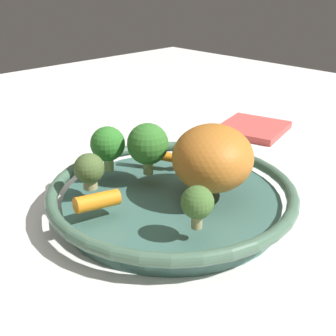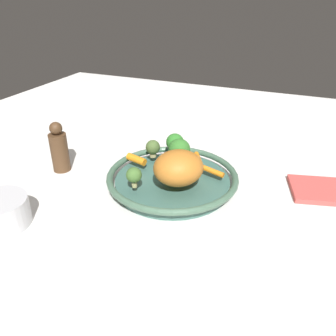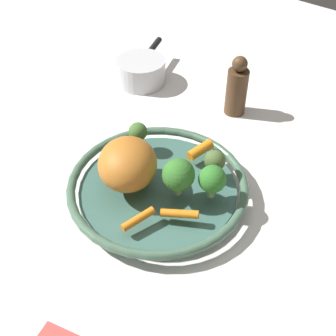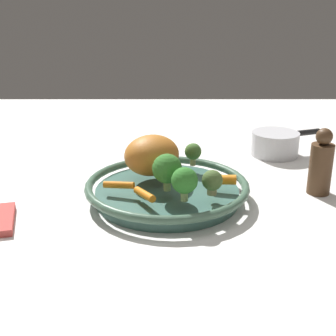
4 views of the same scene
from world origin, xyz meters
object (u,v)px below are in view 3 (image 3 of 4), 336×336
at_px(serving_bowl, 158,188).
at_px(broccoli_floret_small, 212,179).
at_px(baby_carrot_left, 138,219).
at_px(broccoli_floret_mid, 138,132).
at_px(baby_carrot_center, 180,214).
at_px(baby_carrot_right, 200,150).
at_px(roast_chicken_piece, 127,164).
at_px(pepper_mill, 237,88).
at_px(broccoli_floret_edge, 180,174).
at_px(saucepan, 141,71).
at_px(broccoli_floret_large, 215,161).

height_order(serving_bowl, broccoli_floret_small, broccoli_floret_small).
bearing_deg(broccoli_floret_small, baby_carrot_left, -25.54).
bearing_deg(broccoli_floret_mid, baby_carrot_center, 61.02).
height_order(baby_carrot_right, baby_carrot_left, baby_carrot_right).
relative_size(serving_bowl, baby_carrot_left, 5.42).
relative_size(baby_carrot_center, broccoli_floret_mid, 1.27).
height_order(baby_carrot_center, broccoli_floret_mid, broccoli_floret_mid).
xyz_separation_m(baby_carrot_center, baby_carrot_left, (0.05, -0.05, -0.00)).
distance_m(roast_chicken_piece, pepper_mill, 0.37).
bearing_deg(broccoli_floret_mid, broccoli_floret_edge, 69.68).
xyz_separation_m(baby_carrot_center, broccoli_floret_mid, (-0.10, -0.19, 0.02)).
distance_m(baby_carrot_left, broccoli_floret_edge, 0.11).
xyz_separation_m(serving_bowl, broccoli_floret_small, (-0.03, 0.10, 0.06)).
bearing_deg(baby_carrot_left, pepper_mill, -170.41).
distance_m(baby_carrot_center, baby_carrot_left, 0.07).
height_order(broccoli_floret_mid, saucepan, broccoli_floret_mid).
bearing_deg(roast_chicken_piece, broccoli_floret_large, 137.11).
bearing_deg(broccoli_floret_large, roast_chicken_piece, -42.89).
bearing_deg(pepper_mill, broccoli_floret_edge, 14.41).
height_order(baby_carrot_right, saucepan, same).
bearing_deg(baby_carrot_center, saucepan, -131.34).
distance_m(broccoli_floret_large, saucepan, 0.43).
height_order(broccoli_floret_edge, broccoli_floret_small, broccoli_floret_edge).
bearing_deg(saucepan, baby_carrot_center, 48.66).
bearing_deg(baby_carrot_right, broccoli_floret_large, 63.34).
relative_size(broccoli_floret_edge, broccoli_floret_small, 1.14).
xyz_separation_m(baby_carrot_right, broccoli_floret_large, (0.03, 0.05, 0.02)).
height_order(baby_carrot_center, broccoli_floret_edge, broccoli_floret_edge).
xyz_separation_m(serving_bowl, broccoli_floret_mid, (-0.06, -0.10, 0.05)).
relative_size(serving_bowl, broccoli_floret_large, 6.92).
xyz_separation_m(broccoli_floret_edge, broccoli_floret_large, (-0.08, 0.02, -0.02)).
distance_m(broccoli_floret_small, saucepan, 0.48).
distance_m(baby_carrot_right, broccoli_floret_large, 0.06).
bearing_deg(baby_carrot_right, roast_chicken_piece, -22.21).
height_order(roast_chicken_piece, baby_carrot_center, roast_chicken_piece).
xyz_separation_m(baby_carrot_center, baby_carrot_right, (-0.16, -0.07, 0.00)).
height_order(baby_carrot_right, broccoli_floret_mid, broccoli_floret_mid).
bearing_deg(broccoli_floret_edge, serving_bowl, -85.05).
xyz_separation_m(baby_carrot_right, pepper_mill, (-0.22, -0.05, 0.01)).
bearing_deg(broccoli_floret_mid, serving_bowl, 59.38).
bearing_deg(broccoli_floret_mid, broccoli_floret_small, 82.38).
relative_size(roast_chicken_piece, saucepan, 0.63).
xyz_separation_m(broccoli_floret_small, saucepan, (-0.26, -0.40, -0.05)).
distance_m(broccoli_floret_mid, pepper_mill, 0.28).
height_order(baby_carrot_left, broccoli_floret_large, broccoli_floret_large).
bearing_deg(roast_chicken_piece, baby_carrot_center, 85.34).
xyz_separation_m(baby_carrot_left, broccoli_floret_small, (-0.13, 0.06, 0.03)).
bearing_deg(baby_carrot_right, broccoli_floret_small, 45.56).
bearing_deg(baby_carrot_right, pepper_mill, -166.59).
height_order(serving_bowl, saucepan, saucepan).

